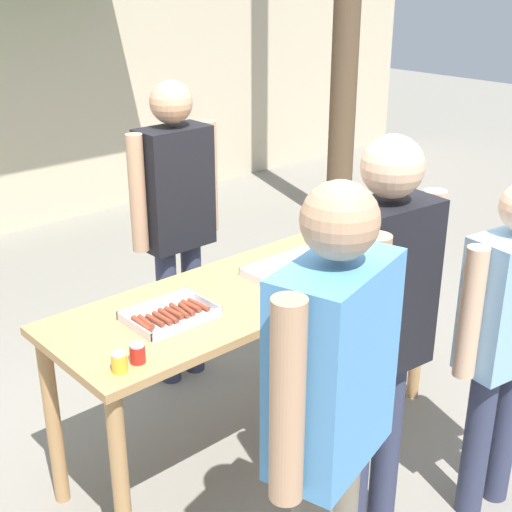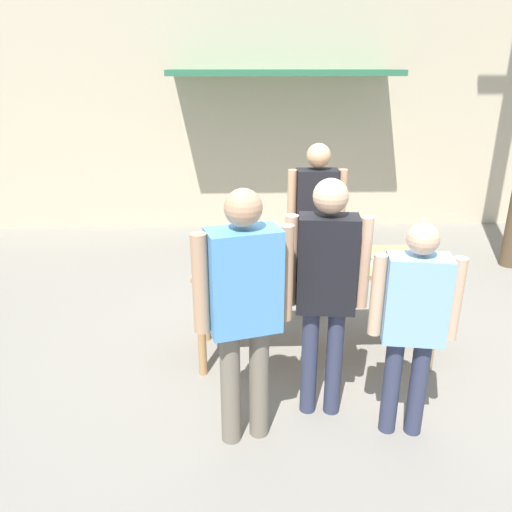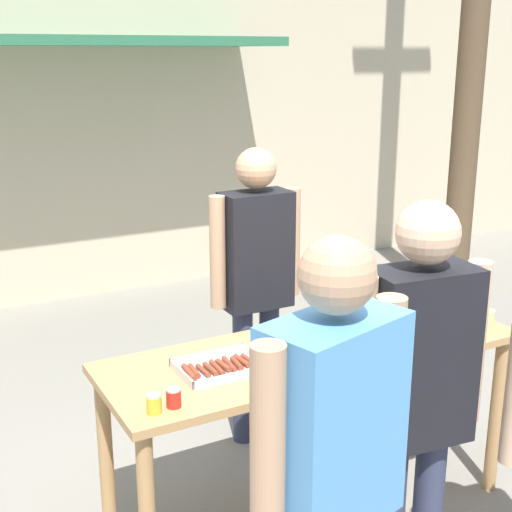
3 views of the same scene
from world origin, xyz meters
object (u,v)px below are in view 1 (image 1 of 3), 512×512
object	(u,v)px
condiment_jar_ketchup	(138,353)
person_customer_holding_hotdog	(331,402)
food_tray_sausages	(170,315)
person_customer_with_cup	(507,327)
beer_cup	(409,242)
person_customer_waiting_in_line	(381,315)
food_tray_buns	(293,268)
condiment_jar_mustard	(119,362)
person_server_behind_table	(176,208)

from	to	relation	value
condiment_jar_ketchup	person_customer_holding_hotdog	xyz separation A→B (m)	(0.20, -0.84, 0.11)
food_tray_sausages	person_customer_with_cup	size ratio (longest dim) A/B	0.24
beer_cup	person_customer_waiting_in_line	xyz separation A→B (m)	(-0.96, -0.58, 0.11)
food_tray_buns	food_tray_sausages	bearing A→B (deg)	179.95
beer_cup	person_customer_holding_hotdog	distance (m)	1.75
person_customer_waiting_in_line	condiment_jar_mustard	bearing A→B (deg)	-26.89
food_tray_buns	condiment_jar_ketchup	bearing A→B (deg)	-168.42
person_server_behind_table	person_customer_holding_hotdog	distance (m)	2.02
condiment_jar_ketchup	person_customer_waiting_in_line	bearing A→B (deg)	-36.73
person_customer_waiting_in_line	person_server_behind_table	bearing A→B (deg)	-89.61
beer_cup	person_customer_with_cup	distance (m)	0.92
condiment_jar_mustard	person_customer_with_cup	world-z (taller)	person_customer_with_cup
condiment_jar_ketchup	beer_cup	size ratio (longest dim) A/B	0.73
food_tray_sausages	person_customer_holding_hotdog	bearing A→B (deg)	-96.06
beer_cup	person_customer_with_cup	size ratio (longest dim) A/B	0.07
food_tray_sausages	food_tray_buns	world-z (taller)	food_tray_buns
food_tray_sausages	person_customer_waiting_in_line	bearing A→B (deg)	-59.78
condiment_jar_mustard	condiment_jar_ketchup	distance (m)	0.09
food_tray_buns	condiment_jar_mustard	xyz separation A→B (m)	(-1.16, -0.23, 0.02)
food_tray_sausages	condiment_jar_mustard	size ratio (longest dim) A/B	4.70
food_tray_sausages	condiment_jar_ketchup	world-z (taller)	condiment_jar_ketchup
condiment_jar_ketchup	person_customer_with_cup	size ratio (longest dim) A/B	0.05
person_server_behind_table	person_customer_waiting_in_line	size ratio (longest dim) A/B	0.99
food_tray_sausages	person_customer_with_cup	bearing A→B (deg)	-45.81
condiment_jar_mustard	food_tray_buns	bearing A→B (deg)	11.18
beer_cup	person_customer_holding_hotdog	size ratio (longest dim) A/B	0.06
person_customer_with_cup	person_customer_waiting_in_line	size ratio (longest dim) A/B	0.87
beer_cup	condiment_jar_ketchup	bearing A→B (deg)	-179.87
condiment_jar_mustard	beer_cup	bearing A→B (deg)	0.43
condiment_jar_ketchup	person_server_behind_table	xyz separation A→B (m)	(0.94, 1.04, 0.12)
person_customer_holding_hotdog	beer_cup	bearing A→B (deg)	-166.53
person_server_behind_table	person_customer_waiting_in_line	bearing A→B (deg)	-96.07
condiment_jar_mustard	beer_cup	xyz separation A→B (m)	(1.82, 0.01, 0.02)
food_tray_sausages	person_customer_waiting_in_line	distance (m)	0.93
food_tray_buns	person_customer_with_cup	xyz separation A→B (m)	(0.25, -1.04, -0.01)
condiment_jar_ketchup	person_customer_holding_hotdog	world-z (taller)	person_customer_holding_hotdog
condiment_jar_ketchup	food_tray_buns	bearing A→B (deg)	11.58
condiment_jar_ketchup	beer_cup	distance (m)	1.73
food_tray_sausages	person_server_behind_table	world-z (taller)	person_server_behind_table
beer_cup	person_customer_waiting_in_line	distance (m)	1.13
food_tray_sausages	condiment_jar_mustard	bearing A→B (deg)	-149.90
food_tray_buns	person_server_behind_table	xyz separation A→B (m)	(-0.13, 0.82, 0.14)
person_customer_holding_hotdog	person_customer_with_cup	distance (m)	1.13
food_tray_buns	person_customer_holding_hotdog	bearing A→B (deg)	-129.57
condiment_jar_mustard	food_tray_sausages	bearing A→B (deg)	30.10
food_tray_sausages	condiment_jar_mustard	distance (m)	0.46
condiment_jar_mustard	person_customer_with_cup	xyz separation A→B (m)	(1.41, -0.81, -0.03)
food_tray_sausages	condiment_jar_mustard	xyz separation A→B (m)	(-0.40, -0.23, 0.02)
person_server_behind_table	person_customer_waiting_in_line	world-z (taller)	person_customer_waiting_in_line
condiment_jar_ketchup	person_customer_holding_hotdog	size ratio (longest dim) A/B	0.04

